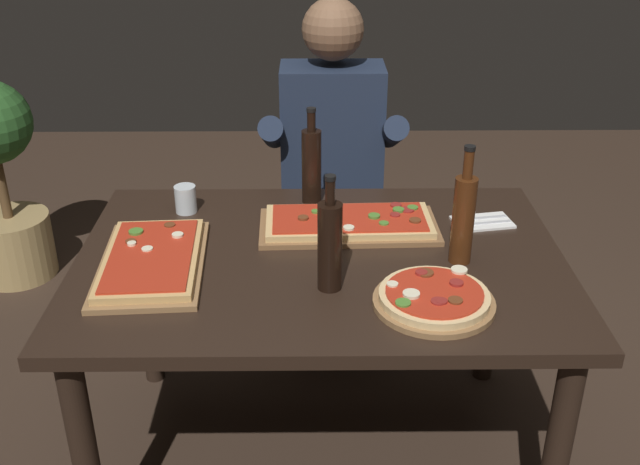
{
  "coord_description": "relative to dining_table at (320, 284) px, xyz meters",
  "views": [
    {
      "loc": [
        -0.02,
        -1.88,
        1.77
      ],
      "look_at": [
        0.0,
        0.05,
        0.79
      ],
      "focal_mm": 41.9,
      "sensor_mm": 36.0,
      "label": 1
    }
  ],
  "objects": [
    {
      "name": "ground_plane",
      "position": [
        0.0,
        0.0,
        -0.64
      ],
      "size": [
        6.4,
        6.4,
        0.0
      ],
      "primitive_type": "plane",
      "color": "#38281E"
    },
    {
      "name": "dining_table",
      "position": [
        0.0,
        0.0,
        0.0
      ],
      "size": [
        1.4,
        0.96,
        0.74
      ],
      "color": "black",
      "rests_on": "ground_plane"
    },
    {
      "name": "pizza_rectangular_front",
      "position": [
        0.09,
        0.17,
        0.12
      ],
      "size": [
        0.55,
        0.27,
        0.05
      ],
      "color": "brown",
      "rests_on": "dining_table"
    },
    {
      "name": "pizza_rectangular_left",
      "position": [
        -0.47,
        -0.06,
        0.11
      ],
      "size": [
        0.31,
        0.5,
        0.05
      ],
      "color": "olive",
      "rests_on": "dining_table"
    },
    {
      "name": "pizza_round_far",
      "position": [
        0.29,
        -0.26,
        0.12
      ],
      "size": [
        0.31,
        0.31,
        0.05
      ],
      "color": "olive",
      "rests_on": "dining_table"
    },
    {
      "name": "wine_bottle_dark",
      "position": [
        -0.02,
        0.38,
        0.23
      ],
      "size": [
        0.06,
        0.06,
        0.32
      ],
      "color": "black",
      "rests_on": "dining_table"
    },
    {
      "name": "oil_bottle_amber",
      "position": [
        0.02,
        -0.17,
        0.23
      ],
      "size": [
        0.07,
        0.07,
        0.32
      ],
      "color": "black",
      "rests_on": "dining_table"
    },
    {
      "name": "vinegar_bottle_green",
      "position": [
        0.39,
        -0.03,
        0.23
      ],
      "size": [
        0.06,
        0.06,
        0.35
      ],
      "color": "#47230F",
      "rests_on": "dining_table"
    },
    {
      "name": "tumbler_near_camera",
      "position": [
        -0.43,
        0.3,
        0.13
      ],
      "size": [
        0.07,
        0.07,
        0.09
      ],
      "color": "silver",
      "rests_on": "dining_table"
    },
    {
      "name": "napkin_cutlery_set",
      "position": [
        0.51,
        0.21,
        0.1
      ],
      "size": [
        0.2,
        0.14,
        0.01
      ],
      "color": "white",
      "rests_on": "dining_table"
    },
    {
      "name": "diner_chair",
      "position": [
        0.05,
        0.86,
        -0.16
      ],
      "size": [
        0.44,
        0.44,
        0.87
      ],
      "color": "#3D2B1E",
      "rests_on": "ground_plane"
    },
    {
      "name": "seated_diner",
      "position": [
        0.05,
        0.74,
        0.1
      ],
      "size": [
        0.53,
        0.41,
        1.33
      ],
      "color": "#23232D",
      "rests_on": "ground_plane"
    },
    {
      "name": "potted_plant_corner",
      "position": [
        -1.41,
        1.19,
        -0.16
      ],
      "size": [
        0.36,
        0.36,
        0.93
      ],
      "color": "tan",
      "rests_on": "ground_plane"
    }
  ]
}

